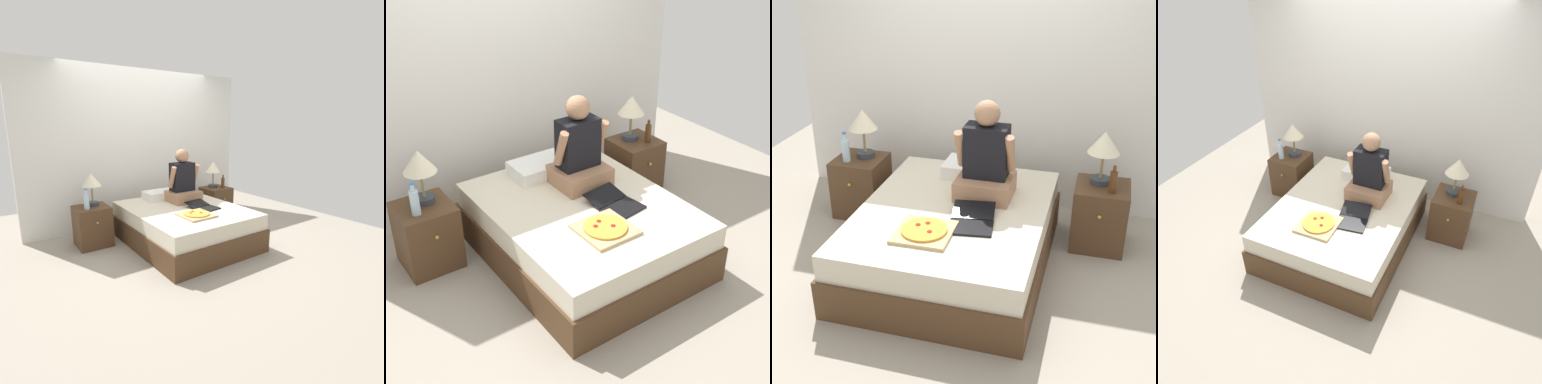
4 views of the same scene
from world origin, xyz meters
The scene contains 13 objects.
ground_plane centered at (0.00, 0.00, 0.00)m, with size 5.82×5.82×0.00m, color #9E9384.
wall_back centered at (0.00, 1.28, 1.25)m, with size 3.82×0.12×2.50m, color silver.
bed centered at (0.00, 0.00, 0.25)m, with size 1.45×1.84×0.51m.
nightstand_left centered at (-1.09, 0.63, 0.28)m, with size 0.44×0.47×0.55m.
lamp_on_left_nightstand centered at (-1.05, 0.68, 0.88)m, with size 0.26×0.26×0.45m.
water_bottle centered at (-1.17, 0.54, 0.66)m, with size 0.07×0.07×0.28m.
nightstand_right centered at (1.09, 0.63, 0.28)m, with size 0.44×0.47×0.55m.
lamp_on_right_nightstand centered at (1.06, 0.68, 0.88)m, with size 0.26×0.26×0.45m.
beer_bottle centered at (1.16, 0.53, 0.65)m, with size 0.06×0.06×0.23m.
pillow centered at (0.00, 0.64, 0.57)m, with size 0.52×0.34×0.12m, color white.
person_seated centered at (0.18, 0.30, 0.79)m, with size 0.47×0.40×0.78m.
laptop centered at (0.20, -0.19, 0.53)m, with size 0.37×0.45×0.07m.
pizza_box centered at (-0.09, -0.42, 0.53)m, with size 0.41×0.41×0.05m.
Camera 4 is at (1.46, -2.97, 3.02)m, focal length 35.00 mm.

